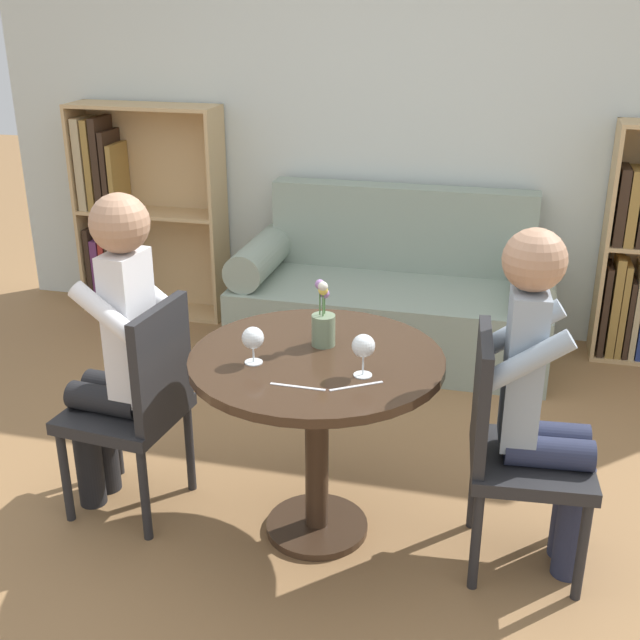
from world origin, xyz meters
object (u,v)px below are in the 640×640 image
at_px(chair_right, 511,443).
at_px(chair_left, 139,400).
at_px(bookshelf_left, 133,210).
at_px(flower_vase, 324,323).
at_px(person_left, 116,346).
at_px(wine_glass_left, 253,339).
at_px(wine_glass_right, 363,347).
at_px(couch, 393,300).
at_px(person_right, 542,396).

bearing_deg(chair_right, chair_left, 86.06).
distance_m(bookshelf_left, flower_vase, 2.62).
bearing_deg(chair_right, person_left, 85.46).
relative_size(wine_glass_left, wine_glass_right, 0.89).
height_order(chair_left, chair_right, same).
bearing_deg(flower_vase, chair_left, -169.79).
relative_size(chair_left, wine_glass_right, 5.94).
relative_size(couch, chair_left, 1.98).
xyz_separation_m(bookshelf_left, chair_left, (1.04, -2.08, -0.17)).
bearing_deg(bookshelf_left, chair_left, -63.46).
xyz_separation_m(bookshelf_left, flower_vase, (1.75, -1.95, 0.18)).
xyz_separation_m(person_right, flower_vase, (-0.79, 0.09, 0.16)).
bearing_deg(flower_vase, wine_glass_right, -48.81).
bearing_deg(wine_glass_left, chair_right, 6.83).
xyz_separation_m(chair_right, flower_vase, (-0.71, 0.10, 0.35)).
bearing_deg(wine_glass_left, person_right, 6.97).
height_order(person_left, person_right, person_left).
xyz_separation_m(couch, flower_vase, (0.00, -1.68, 0.53)).
bearing_deg(couch, chair_left, -111.41).
relative_size(bookshelf_left, person_right, 1.05).
height_order(wine_glass_left, flower_vase, flower_vase).
bearing_deg(chair_left, couch, 164.20).
height_order(bookshelf_left, person_right, bookshelf_left).
bearing_deg(couch, person_left, -113.80).
xyz_separation_m(couch, chair_left, (-0.71, -1.81, 0.18)).
distance_m(bookshelf_left, chair_right, 3.20).
height_order(chair_right, person_left, person_left).
distance_m(wine_glass_right, flower_vase, 0.29).
distance_m(bookshelf_left, person_left, 2.27).
bearing_deg(person_left, flower_vase, 103.80).
height_order(chair_left, person_left, person_left).
bearing_deg(person_left, chair_left, 85.97).
bearing_deg(wine_glass_right, person_right, 12.02).
height_order(wine_glass_right, flower_vase, flower_vase).
height_order(chair_right, person_right, person_right).
xyz_separation_m(chair_left, wine_glass_right, (0.90, -0.09, 0.37)).
relative_size(chair_left, wine_glass_left, 6.66).
bearing_deg(chair_left, bookshelf_left, -147.85).
xyz_separation_m(couch, wine_glass_right, (0.19, -1.90, 0.55)).
bearing_deg(wine_glass_right, flower_vase, 131.19).
xyz_separation_m(chair_left, person_right, (1.50, 0.04, 0.19)).
xyz_separation_m(couch, chair_right, (0.71, -1.78, 0.18)).
height_order(couch, wine_glass_left, couch).
xyz_separation_m(chair_right, person_left, (-1.50, -0.01, 0.22)).
bearing_deg(bookshelf_left, wine_glass_left, -54.44).
height_order(chair_left, wine_glass_left, chair_left).
bearing_deg(couch, flower_vase, -89.93).
relative_size(bookshelf_left, wine_glass_right, 8.84).
relative_size(bookshelf_left, chair_left, 1.49).
bearing_deg(wine_glass_left, flower_vase, 46.02).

